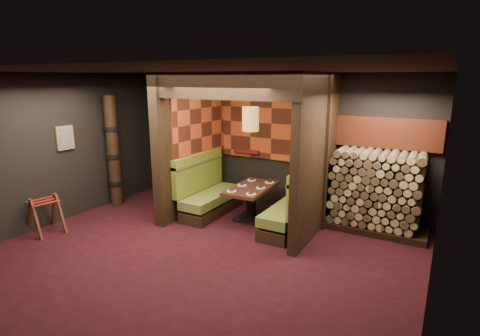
% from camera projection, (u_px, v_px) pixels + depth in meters
% --- Properties ---
extents(floor, '(6.50, 5.50, 0.02)m').
position_uv_depth(floor, '(200.00, 255.00, 6.00)').
color(floor, black).
rests_on(floor, ground).
extents(ceiling, '(6.50, 5.50, 0.02)m').
position_uv_depth(ceiling, '(195.00, 70.00, 5.32)').
color(ceiling, black).
rests_on(ceiling, ground).
extents(wall_back, '(6.50, 0.02, 2.85)m').
position_uv_depth(wall_back, '(274.00, 142.00, 7.99)').
color(wall_back, black).
rests_on(wall_back, ground).
extents(wall_front, '(6.50, 0.02, 2.85)m').
position_uv_depth(wall_front, '(16.00, 231.00, 3.33)').
color(wall_front, black).
rests_on(wall_front, ground).
extents(wall_left, '(0.02, 5.50, 2.85)m').
position_uv_depth(wall_left, '(60.00, 148.00, 7.22)').
color(wall_left, black).
rests_on(wall_left, ground).
extents(wall_right, '(0.02, 5.50, 2.85)m').
position_uv_depth(wall_right, '(440.00, 202.00, 4.10)').
color(wall_right, black).
rests_on(wall_right, ground).
extents(partition_left, '(0.20, 2.20, 2.85)m').
position_uv_depth(partition_left, '(191.00, 144.00, 7.70)').
color(partition_left, black).
rests_on(partition_left, floor).
extents(partition_right, '(0.15, 2.10, 2.85)m').
position_uv_depth(partition_right, '(317.00, 157.00, 6.48)').
color(partition_right, black).
rests_on(partition_right, floor).
extents(header_beam, '(2.85, 0.18, 0.44)m').
position_uv_depth(header_beam, '(220.00, 86.00, 5.98)').
color(header_beam, black).
rests_on(header_beam, partition_left).
extents(tapa_back_panel, '(2.40, 0.06, 1.55)m').
position_uv_depth(tapa_back_panel, '(272.00, 123.00, 7.87)').
color(tapa_back_panel, '#A03E19').
rests_on(tapa_back_panel, wall_back).
extents(tapa_side_panel, '(0.04, 1.85, 1.45)m').
position_uv_depth(tapa_side_panel, '(201.00, 123.00, 7.69)').
color(tapa_side_panel, '#A03E19').
rests_on(tapa_side_panel, partition_left).
extents(lacquer_shelf, '(0.60, 0.12, 0.07)m').
position_uv_depth(lacquer_shelf, '(246.00, 151.00, 8.25)').
color(lacquer_shelf, '#561714').
rests_on(lacquer_shelf, wall_back).
extents(booth_bench_left, '(0.68, 1.60, 1.14)m').
position_uv_depth(booth_bench_left, '(208.00, 194.00, 7.76)').
color(booth_bench_left, black).
rests_on(booth_bench_left, floor).
extents(booth_bench_right, '(0.68, 1.60, 1.14)m').
position_uv_depth(booth_bench_right, '(294.00, 210.00, 6.85)').
color(booth_bench_right, black).
rests_on(booth_bench_right, floor).
extents(dining_table, '(0.75, 1.31, 0.68)m').
position_uv_depth(dining_table, '(251.00, 198.00, 7.37)').
color(dining_table, black).
rests_on(dining_table, floor).
extents(place_settings, '(0.62, 1.07, 0.03)m').
position_uv_depth(place_settings, '(251.00, 186.00, 7.32)').
color(place_settings, white).
rests_on(place_settings, dining_table).
extents(pendant_lamp, '(0.31, 0.31, 1.07)m').
position_uv_depth(pendant_lamp, '(251.00, 119.00, 6.97)').
color(pendant_lamp, olive).
rests_on(pendant_lamp, ceiling).
extents(framed_picture, '(0.05, 0.36, 0.46)m').
position_uv_depth(framed_picture, '(65.00, 138.00, 7.24)').
color(framed_picture, olive).
rests_on(framed_picture, wall_left).
extents(luggage_rack, '(0.75, 0.60, 0.73)m').
position_uv_depth(luggage_rack, '(45.00, 213.00, 6.79)').
color(luggage_rack, '#441D0E').
rests_on(luggage_rack, floor).
extents(totem_column, '(0.31, 0.31, 2.40)m').
position_uv_depth(totem_column, '(113.00, 152.00, 8.11)').
color(totem_column, black).
rests_on(totem_column, floor).
extents(firewood_stack, '(1.73, 0.70, 1.50)m').
position_uv_depth(firewood_stack, '(379.00, 192.00, 6.71)').
color(firewood_stack, black).
rests_on(firewood_stack, floor).
extents(mosaic_header, '(1.83, 0.10, 0.56)m').
position_uv_depth(mosaic_header, '(388.00, 133.00, 6.75)').
color(mosaic_header, maroon).
rests_on(mosaic_header, wall_back).
extents(bay_front_post, '(0.08, 0.08, 2.85)m').
position_uv_depth(bay_front_post, '(326.00, 154.00, 6.65)').
color(bay_front_post, black).
rests_on(bay_front_post, floor).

